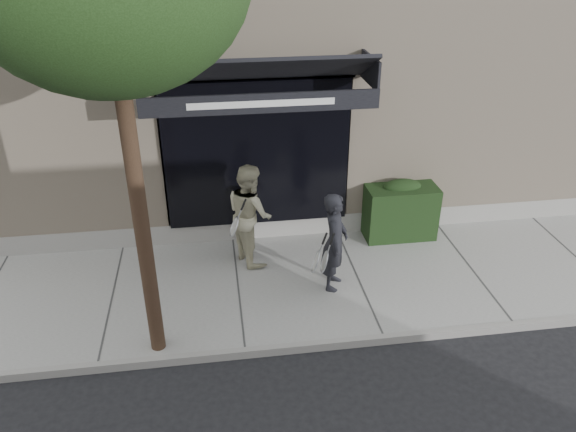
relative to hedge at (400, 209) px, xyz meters
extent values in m
plane|color=black|center=(-1.10, -1.25, -0.66)|extent=(80.00, 80.00, 0.00)
cube|color=gray|center=(-1.10, -1.25, -0.60)|extent=(20.00, 3.00, 0.12)
cube|color=gray|center=(-1.10, -2.80, -0.59)|extent=(20.00, 0.10, 0.14)
cube|color=beige|center=(-1.10, 3.75, 2.09)|extent=(14.00, 7.00, 5.50)
cube|color=gray|center=(-1.10, 0.45, -0.41)|extent=(14.02, 0.42, 0.50)
cube|color=black|center=(-2.60, 0.30, 1.14)|extent=(3.20, 0.30, 2.60)
cube|color=gray|center=(-4.20, 0.45, 1.14)|extent=(0.08, 0.40, 2.60)
cube|color=gray|center=(-1.00, 0.45, 1.14)|extent=(0.08, 0.40, 2.60)
cube|color=gray|center=(-2.60, 0.45, 2.48)|extent=(3.36, 0.40, 0.12)
cube|color=black|center=(-2.60, -0.25, 2.74)|extent=(3.60, 1.03, 0.55)
cube|color=black|center=(-2.60, -0.75, 2.35)|extent=(3.60, 0.05, 0.30)
cube|color=white|center=(-2.60, -0.78, 2.35)|extent=(2.20, 0.01, 0.10)
cube|color=black|center=(-4.38, -0.25, 2.66)|extent=(0.04, 1.00, 0.45)
cube|color=black|center=(-0.82, -0.25, 2.66)|extent=(0.04, 1.00, 0.45)
cube|color=black|center=(0.00, 0.00, -0.04)|extent=(1.30, 0.70, 1.00)
ellipsoid|color=black|center=(0.00, 0.00, 0.46)|extent=(0.71, 0.38, 0.27)
cylinder|color=black|center=(-4.30, -2.55, 1.74)|extent=(0.20, 0.20, 4.80)
imported|color=black|center=(-1.56, -1.44, 0.29)|extent=(0.59, 0.71, 1.65)
torus|color=silver|center=(-1.79, -1.79, 0.15)|extent=(0.13, 0.31, 0.30)
cylinder|color=silver|center=(-1.79, -1.79, 0.15)|extent=(0.10, 0.28, 0.26)
cylinder|color=silver|center=(-1.79, -1.79, 0.15)|extent=(0.18, 0.04, 0.06)
cylinder|color=black|center=(-1.79, -1.79, 0.15)|extent=(0.20, 0.05, 0.08)
torus|color=silver|center=(-1.94, -1.85, 0.21)|extent=(0.16, 0.32, 0.30)
cylinder|color=silver|center=(-1.94, -1.85, 0.21)|extent=(0.12, 0.28, 0.26)
cylinder|color=silver|center=(-1.94, -1.85, 0.21)|extent=(0.18, 0.05, 0.07)
cylinder|color=black|center=(-1.94, -1.85, 0.21)|extent=(0.20, 0.06, 0.09)
imported|color=#BEB898|center=(-2.81, -0.45, 0.35)|extent=(0.94, 1.05, 1.78)
torus|color=silver|center=(-3.10, -0.80, 0.33)|extent=(0.16, 0.31, 0.29)
cylinder|color=silver|center=(-3.10, -0.80, 0.33)|extent=(0.13, 0.28, 0.25)
cylinder|color=silver|center=(-3.10, -0.80, 0.33)|extent=(0.17, 0.03, 0.09)
cylinder|color=black|center=(-3.10, -0.80, 0.33)|extent=(0.20, 0.04, 0.11)
camera|label=1|loc=(-3.36, -8.82, 4.81)|focal=35.00mm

